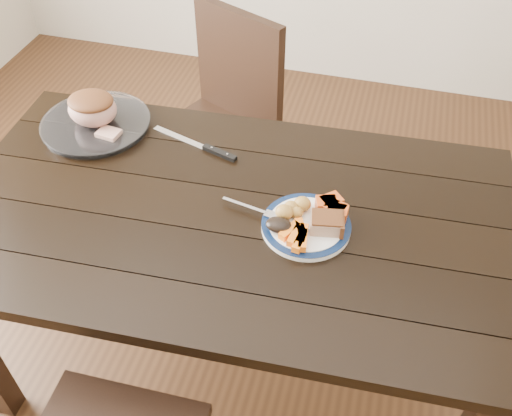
% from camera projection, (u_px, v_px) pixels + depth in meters
% --- Properties ---
extents(ground, '(4.00, 4.00, 0.00)m').
position_uv_depth(ground, '(237.00, 352.00, 2.14)').
color(ground, '#472B16').
rests_on(ground, ground).
extents(dining_table, '(1.65, 0.98, 0.75)m').
position_uv_depth(dining_table, '(232.00, 233.00, 1.67)').
color(dining_table, black).
rests_on(dining_table, ground).
extents(chair_far, '(0.56, 0.57, 0.93)m').
position_uv_depth(chair_far, '(222.00, 116.00, 2.32)').
color(chair_far, black).
rests_on(chair_far, ground).
extents(dinner_plate, '(0.24, 0.24, 0.02)m').
position_uv_depth(dinner_plate, '(306.00, 226.00, 1.55)').
color(dinner_plate, white).
rests_on(dinner_plate, dining_table).
extents(plate_rim, '(0.24, 0.24, 0.02)m').
position_uv_depth(plate_rim, '(306.00, 224.00, 1.55)').
color(plate_rim, '#0B1B3B').
rests_on(plate_rim, dinner_plate).
extents(serving_platter, '(0.35, 0.35, 0.02)m').
position_uv_depth(serving_platter, '(96.00, 124.00, 1.88)').
color(serving_platter, white).
rests_on(serving_platter, dining_table).
extents(pork_slice, '(0.10, 0.08, 0.04)m').
position_uv_depth(pork_slice, '(326.00, 223.00, 1.52)').
color(pork_slice, tan).
rests_on(pork_slice, dinner_plate).
extents(roasted_potatoes, '(0.09, 0.09, 0.04)m').
position_uv_depth(roasted_potatoes, '(293.00, 208.00, 1.56)').
color(roasted_potatoes, gold).
rests_on(roasted_potatoes, dinner_plate).
extents(carrot_batons, '(0.08, 0.11, 0.02)m').
position_uv_depth(carrot_batons, '(298.00, 235.00, 1.50)').
color(carrot_batons, orange).
rests_on(carrot_batons, dinner_plate).
extents(pumpkin_wedges, '(0.10, 0.09, 0.04)m').
position_uv_depth(pumpkin_wedges, '(332.00, 208.00, 1.56)').
color(pumpkin_wedges, '#F2531A').
rests_on(pumpkin_wedges, dinner_plate).
extents(dark_mushroom, '(0.07, 0.05, 0.03)m').
position_uv_depth(dark_mushroom, '(279.00, 225.00, 1.52)').
color(dark_mushroom, black).
rests_on(dark_mushroom, dinner_plate).
extents(fork, '(0.18, 0.05, 0.00)m').
position_uv_depth(fork, '(256.00, 210.00, 1.58)').
color(fork, silver).
rests_on(fork, dinner_plate).
extents(roast_joint, '(0.16, 0.14, 0.10)m').
position_uv_depth(roast_joint, '(92.00, 109.00, 1.84)').
color(roast_joint, tan).
rests_on(roast_joint, serving_platter).
extents(cut_slice, '(0.08, 0.06, 0.02)m').
position_uv_depth(cut_slice, '(109.00, 134.00, 1.82)').
color(cut_slice, tan).
rests_on(cut_slice, serving_platter).
extents(carving_knife, '(0.31, 0.12, 0.01)m').
position_uv_depth(carving_knife, '(209.00, 149.00, 1.80)').
color(carving_knife, silver).
rests_on(carving_knife, dining_table).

